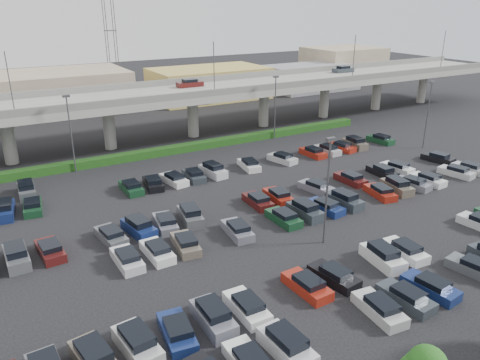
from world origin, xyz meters
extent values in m
plane|color=black|center=(0.00, 0.00, 0.00)|extent=(280.00, 280.00, 0.00)
cube|color=gray|center=(0.00, 32.00, 7.25)|extent=(150.00, 13.00, 1.10)
cube|color=slate|center=(0.00, 25.75, 8.30)|extent=(150.00, 0.50, 1.00)
cube|color=slate|center=(0.00, 38.25, 8.30)|extent=(150.00, 0.50, 1.00)
cylinder|color=gray|center=(-23.00, 32.00, 3.35)|extent=(1.80, 1.80, 6.70)
cube|color=slate|center=(-23.00, 32.00, 6.50)|extent=(2.60, 9.75, 0.50)
cylinder|color=gray|center=(-9.00, 32.00, 3.35)|extent=(1.80, 1.80, 6.70)
cube|color=slate|center=(-9.00, 32.00, 6.50)|extent=(2.60, 9.75, 0.50)
cylinder|color=gray|center=(5.00, 32.00, 3.35)|extent=(1.80, 1.80, 6.70)
cube|color=slate|center=(5.00, 32.00, 6.50)|extent=(2.60, 9.75, 0.50)
cylinder|color=gray|center=(19.00, 32.00, 3.35)|extent=(1.80, 1.80, 6.70)
cube|color=slate|center=(19.00, 32.00, 6.50)|extent=(2.60, 9.75, 0.50)
cylinder|color=gray|center=(33.00, 32.00, 3.35)|extent=(1.80, 1.80, 6.70)
cube|color=slate|center=(33.00, 32.00, 6.50)|extent=(2.60, 9.75, 0.50)
cylinder|color=gray|center=(47.00, 32.00, 3.35)|extent=(1.80, 1.80, 6.70)
cube|color=slate|center=(47.00, 32.00, 6.50)|extent=(2.60, 9.75, 0.50)
cylinder|color=gray|center=(61.00, 32.00, 3.35)|extent=(1.80, 1.80, 6.70)
cube|color=slate|center=(61.00, 32.00, 6.50)|extent=(2.60, 9.75, 0.50)
cube|color=#481413|center=(6.00, 35.00, 8.21)|extent=(4.40, 1.82, 0.82)
cube|color=black|center=(6.00, 35.00, 8.84)|extent=(2.30, 1.60, 0.50)
cube|color=#2F373D|center=(40.00, 35.00, 8.21)|extent=(4.40, 1.82, 0.82)
cube|color=black|center=(40.00, 35.00, 8.84)|extent=(2.30, 1.60, 0.50)
cylinder|color=#49494E|center=(-22.00, 25.90, 11.80)|extent=(0.14, 0.14, 8.00)
cylinder|color=#49494E|center=(6.00, 25.90, 11.80)|extent=(0.14, 0.14, 8.00)
cylinder|color=#49494E|center=(34.00, 25.90, 11.80)|extent=(0.14, 0.14, 8.00)
cylinder|color=#49494E|center=(58.00, 25.90, 11.80)|extent=(0.14, 0.14, 8.00)
cube|color=#143B11|center=(0.00, 25.00, 0.55)|extent=(66.00, 1.60, 1.10)
cube|color=black|center=(-14.50, -18.70, 1.04)|extent=(1.69, 2.36, 0.50)
cube|color=silver|center=(-11.75, -18.50, 0.53)|extent=(2.01, 4.48, 1.05)
cube|color=black|center=(-11.75, -18.50, 1.34)|extent=(1.72, 2.67, 0.65)
cube|color=#BABBBD|center=(-3.50, -18.50, 0.41)|extent=(2.26, 4.56, 0.82)
cube|color=black|center=(-3.50, -18.70, 1.04)|extent=(1.83, 2.45, 0.50)
cube|color=#2F373D|center=(-0.75, -18.50, 0.41)|extent=(2.09, 4.50, 0.82)
cube|color=black|center=(-0.75, -18.70, 1.04)|extent=(1.74, 2.39, 0.50)
cube|color=navy|center=(2.00, -18.50, 0.41)|extent=(2.31, 4.58, 0.82)
cube|color=black|center=(2.00, -18.70, 1.04)|extent=(1.86, 2.47, 0.50)
cube|color=#505357|center=(7.50, -18.50, 0.41)|extent=(2.54, 4.65, 0.82)
cube|color=black|center=(7.50, -18.70, 1.04)|extent=(1.97, 2.54, 0.50)
cube|color=black|center=(-22.75, -13.50, 1.34)|extent=(1.97, 2.81, 0.65)
cube|color=#BABBBD|center=(-20.00, -13.50, 0.53)|extent=(2.31, 4.58, 1.05)
cube|color=black|center=(-20.00, -13.50, 1.34)|extent=(1.89, 2.76, 0.65)
cube|color=navy|center=(-17.25, -13.50, 0.41)|extent=(2.38, 4.60, 0.82)
cube|color=black|center=(-17.25, -13.70, 1.04)|extent=(1.89, 2.49, 0.50)
cube|color=slate|center=(-14.50, -13.50, 0.53)|extent=(1.87, 4.42, 1.05)
cube|color=black|center=(-14.50, -13.50, 1.34)|extent=(1.63, 2.62, 0.65)
cube|color=white|center=(-11.75, -13.50, 0.41)|extent=(1.89, 4.43, 0.82)
cube|color=black|center=(-11.75, -13.70, 1.04)|extent=(1.64, 2.32, 0.50)
cube|color=maroon|center=(-6.25, -13.50, 0.41)|extent=(2.00, 4.47, 0.82)
cube|color=black|center=(-6.25, -13.70, 1.04)|extent=(1.69, 2.36, 0.50)
cube|color=black|center=(-3.50, -13.50, 0.41)|extent=(2.38, 4.60, 0.82)
cube|color=black|center=(-3.50, -13.70, 1.04)|extent=(1.89, 2.49, 0.50)
cube|color=white|center=(2.00, -13.50, 0.53)|extent=(2.43, 4.62, 1.05)
cube|color=black|center=(2.00, -13.50, 1.34)|extent=(1.96, 2.80, 0.65)
cube|color=white|center=(4.75, -13.50, 0.41)|extent=(2.11, 4.51, 0.82)
cube|color=black|center=(4.75, -13.70, 1.04)|extent=(1.75, 2.40, 0.50)
cube|color=silver|center=(-17.25, -2.50, 0.41)|extent=(1.88, 4.42, 0.82)
cube|color=black|center=(-17.25, -2.70, 1.04)|extent=(1.63, 2.32, 0.50)
cube|color=white|center=(-14.50, -2.50, 0.41)|extent=(1.93, 4.44, 0.82)
cube|color=black|center=(-14.50, -2.70, 1.04)|extent=(1.66, 2.34, 0.50)
cube|color=#655C4F|center=(-11.75, -2.50, 0.41)|extent=(2.36, 4.59, 0.82)
cube|color=black|center=(-11.75, -2.70, 1.04)|extent=(1.88, 2.48, 0.50)
cube|color=slate|center=(-6.25, -2.50, 0.41)|extent=(2.26, 4.56, 0.82)
cube|color=black|center=(-6.25, -2.70, 1.04)|extent=(1.83, 2.45, 0.50)
cube|color=#163D23|center=(-0.75, -2.50, 0.41)|extent=(1.88, 4.43, 0.82)
cube|color=black|center=(-0.75, -2.70, 1.04)|extent=(1.63, 2.32, 0.50)
cube|color=#2F373D|center=(2.00, -2.50, 0.53)|extent=(1.98, 4.46, 1.05)
cube|color=black|center=(2.00, -2.50, 1.34)|extent=(1.69, 2.66, 0.65)
cube|color=navy|center=(4.75, -2.50, 0.41)|extent=(2.40, 4.61, 0.82)
cube|color=black|center=(4.75, -2.70, 1.04)|extent=(1.90, 2.50, 0.50)
cube|color=#2F373D|center=(7.50, -2.50, 0.53)|extent=(2.13, 4.52, 1.05)
cube|color=black|center=(7.50, -2.50, 1.34)|extent=(1.78, 2.71, 0.65)
cube|color=maroon|center=(13.00, -2.50, 0.41)|extent=(2.62, 4.67, 0.82)
cube|color=black|center=(13.00, -2.70, 1.04)|extent=(2.01, 2.56, 0.50)
cube|color=#655C4F|center=(15.75, -2.50, 0.53)|extent=(2.57, 4.65, 1.05)
cube|color=black|center=(15.75, -2.50, 1.34)|extent=(2.04, 2.84, 0.65)
cube|color=slate|center=(18.50, -2.50, 0.41)|extent=(2.53, 4.64, 0.82)
cube|color=black|center=(18.50, -2.70, 1.04)|extent=(1.96, 2.54, 0.50)
cube|color=white|center=(21.25, -2.50, 0.41)|extent=(2.03, 4.48, 0.82)
cube|color=black|center=(21.25, -2.70, 1.04)|extent=(1.71, 2.38, 0.50)
cube|color=#BABBBD|center=(26.75, -2.50, 0.41)|extent=(2.58, 4.66, 0.82)
cube|color=black|center=(26.75, -2.70, 1.04)|extent=(1.99, 2.55, 0.50)
cube|color=#BABBBD|center=(29.50, -2.50, 0.41)|extent=(2.35, 4.59, 0.82)
cube|color=black|center=(29.50, -2.70, 1.04)|extent=(1.88, 2.48, 0.50)
cube|color=#505357|center=(-25.50, 2.50, 0.53)|extent=(1.92, 4.44, 1.05)
cube|color=black|center=(-25.50, 2.50, 1.34)|extent=(1.66, 2.64, 0.65)
cube|color=#481413|center=(-22.75, 2.50, 0.41)|extent=(2.15, 4.52, 0.82)
cube|color=black|center=(-22.75, 2.30, 1.04)|extent=(1.77, 2.41, 0.50)
cube|color=#505357|center=(-17.25, 2.50, 0.41)|extent=(2.32, 4.58, 0.82)
cube|color=black|center=(-17.25, 2.30, 1.04)|extent=(1.86, 2.47, 0.50)
cube|color=navy|center=(-14.50, 2.50, 0.53)|extent=(2.52, 4.64, 1.05)
cube|color=black|center=(-14.50, 2.50, 1.34)|extent=(2.01, 2.83, 0.65)
cube|color=slate|center=(-11.75, 2.50, 0.41)|extent=(2.46, 4.62, 0.82)
cube|color=black|center=(-11.75, 2.30, 1.04)|extent=(1.93, 2.51, 0.50)
cube|color=#505357|center=(-9.00, 2.50, 0.53)|extent=(2.48, 4.63, 1.05)
cube|color=black|center=(-9.00, 2.50, 1.34)|extent=(1.99, 2.82, 0.65)
cube|color=#481413|center=(-0.75, 2.50, 0.41)|extent=(2.04, 4.49, 0.82)
cube|color=black|center=(-0.75, 2.30, 1.04)|extent=(1.71, 2.38, 0.50)
cube|color=maroon|center=(2.00, 2.50, 0.41)|extent=(2.20, 4.54, 0.82)
cube|color=black|center=(2.00, 2.30, 1.04)|extent=(1.80, 2.43, 0.50)
cube|color=slate|center=(7.50, 2.50, 0.41)|extent=(2.64, 4.67, 0.82)
cube|color=black|center=(7.50, 2.30, 1.04)|extent=(2.02, 2.57, 0.50)
cube|color=#481413|center=(13.00, 2.50, 0.41)|extent=(1.88, 4.43, 0.82)
cube|color=black|center=(13.00, 2.30, 1.04)|extent=(1.64, 2.32, 0.50)
cube|color=black|center=(18.50, 2.50, 0.41)|extent=(2.15, 4.53, 0.82)
cube|color=black|center=(18.50, 2.30, 1.04)|extent=(1.77, 2.41, 0.50)
cube|color=white|center=(21.25, 2.50, 0.41)|extent=(2.40, 4.61, 0.82)
cube|color=black|center=(21.25, 2.30, 1.04)|extent=(1.90, 2.50, 0.50)
cube|color=black|center=(29.50, 2.50, 0.41)|extent=(2.59, 4.66, 0.82)
cube|color=black|center=(29.50, 2.30, 1.04)|extent=(1.99, 2.55, 0.50)
cube|color=navy|center=(-25.50, 13.50, 0.53)|extent=(2.44, 4.62, 1.05)
cube|color=black|center=(-25.50, 13.50, 1.34)|extent=(1.97, 2.81, 0.65)
cube|color=#163D23|center=(-22.75, 13.50, 0.41)|extent=(2.36, 4.59, 0.82)
cube|color=black|center=(-22.75, 13.30, 1.04)|extent=(1.88, 2.48, 0.50)
cube|color=#163D23|center=(-11.75, 13.50, 0.41)|extent=(1.88, 4.43, 0.82)
cube|color=black|center=(-11.75, 13.30, 1.04)|extent=(1.63, 2.32, 0.50)
cube|color=black|center=(-9.00, 13.50, 0.41)|extent=(2.38, 4.60, 0.82)
cube|color=black|center=(-9.00, 13.30, 1.04)|extent=(1.89, 2.49, 0.50)
cube|color=white|center=(-6.25, 13.50, 0.41)|extent=(2.46, 4.62, 0.82)
cube|color=black|center=(-6.25, 13.30, 1.04)|extent=(1.93, 2.51, 0.50)
cube|color=#2F373D|center=(-3.50, 13.50, 0.41)|extent=(2.17, 4.53, 0.82)
cube|color=black|center=(-3.50, 13.30, 1.04)|extent=(1.78, 2.42, 0.50)
cube|color=silver|center=(-0.75, 13.50, 0.53)|extent=(2.31, 4.58, 1.05)
cube|color=black|center=(-0.75, 13.50, 1.34)|extent=(1.89, 2.77, 0.65)
cube|color=white|center=(4.75, 13.50, 0.41)|extent=(2.43, 4.62, 0.82)
cube|color=black|center=(4.75, 13.30, 1.04)|extent=(1.91, 2.51, 0.50)
cube|color=#BABBBD|center=(10.25, 13.50, 0.41)|extent=(2.78, 4.70, 0.82)
cube|color=black|center=(10.25, 13.31, 1.04)|extent=(2.08, 2.61, 0.50)
cube|color=maroon|center=(15.75, 13.50, 0.41)|extent=(1.97, 4.46, 0.82)
cube|color=black|center=(15.75, 13.30, 1.04)|extent=(1.68, 2.35, 0.50)
cube|color=#BABBBD|center=(18.50, 13.50, 0.41)|extent=(1.98, 4.47, 0.82)
cube|color=black|center=(18.50, 13.30, 1.04)|extent=(1.69, 2.36, 0.50)
cube|color=maroon|center=(21.25, 13.50, 0.41)|extent=(2.64, 4.67, 0.82)
cube|color=black|center=(21.25, 13.30, 1.04)|extent=(2.02, 2.57, 0.50)
cube|color=#655C4F|center=(24.00, 13.50, 0.53)|extent=(2.14, 4.52, 1.05)
cube|color=black|center=(24.00, 13.50, 1.34)|extent=(1.79, 2.71, 0.65)
cube|color=#163D23|center=(29.50, 13.50, 0.41)|extent=(2.31, 4.58, 0.82)
cube|color=black|center=(29.50, 13.30, 1.04)|extent=(1.85, 2.47, 0.50)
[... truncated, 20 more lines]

